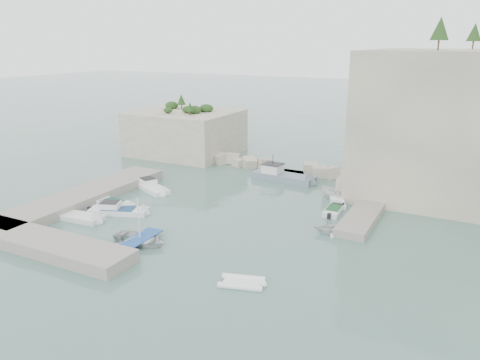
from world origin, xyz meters
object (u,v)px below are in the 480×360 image
at_px(inflatable_dinghy, 242,284).
at_px(tender_east_b, 334,212).
at_px(motorboat_a, 151,190).
at_px(tender_east_c, 337,204).
at_px(rowboat, 140,243).
at_px(tender_east_a, 329,233).
at_px(tender_east_d, 339,199).
at_px(work_boat, 284,180).
at_px(motorboat_e, 82,220).
at_px(motorboat_d, 119,213).
at_px(motorboat_c, 114,206).

xyz_separation_m(inflatable_dinghy, tender_east_b, (1.72, 18.65, 0.00)).
xyz_separation_m(motorboat_a, tender_east_c, (22.29, 5.62, 0.00)).
xyz_separation_m(motorboat_a, rowboat, (9.22, -13.57, 0.00)).
relative_size(tender_east_a, tender_east_d, 0.64).
bearing_deg(tender_east_a, rowboat, 100.68).
bearing_deg(work_boat, inflatable_dinghy, -69.34).
relative_size(motorboat_e, work_boat, 0.54).
relative_size(motorboat_e, motorboat_d, 0.73).
bearing_deg(tender_east_a, motorboat_c, 74.44).
distance_m(inflatable_dinghy, tender_east_a, 13.17).
distance_m(rowboat, tender_east_d, 24.43).
bearing_deg(tender_east_d, tender_east_c, -172.83).
bearing_deg(tender_east_a, tender_east_b, -12.17).
distance_m(motorboat_e, rowboat, 9.31).
bearing_deg(inflatable_dinghy, tender_east_a, 61.25).
bearing_deg(tender_east_d, inflatable_dinghy, 176.78).
bearing_deg(tender_east_c, motorboat_c, 96.91).
xyz_separation_m(motorboat_d, inflatable_dinghy, (18.94, -7.60, 0.00)).
xyz_separation_m(tender_east_c, work_boat, (-9.10, 5.97, 0.00)).
xyz_separation_m(tender_east_b, work_boat, (-9.59, 9.00, 0.00)).
distance_m(inflatable_dinghy, work_boat, 28.75).
relative_size(tender_east_c, work_boat, 0.48).
bearing_deg(work_boat, rowboat, -94.20).
relative_size(motorboat_e, tender_east_a, 1.74).
height_order(motorboat_e, tender_east_c, same).
height_order(motorboat_c, rowboat, rowboat).
bearing_deg(rowboat, tender_east_a, -56.05).
height_order(motorboat_d, tender_east_a, tender_east_a).
bearing_deg(motorboat_d, tender_east_a, -7.87).
height_order(tender_east_c, work_boat, work_boat).
relative_size(rowboat, inflatable_dinghy, 1.43).
relative_size(tender_east_b, tender_east_c, 1.02).
bearing_deg(motorboat_a, motorboat_d, -50.51).
distance_m(motorboat_d, tender_east_a, 22.52).
height_order(motorboat_a, motorboat_e, motorboat_a).
height_order(motorboat_a, tender_east_a, tender_east_a).
height_order(motorboat_a, tender_east_c, motorboat_a).
height_order(inflatable_dinghy, tender_east_d, tender_east_d).
xyz_separation_m(motorboat_c, tender_east_c, (22.27, 12.52, 0.00)).
distance_m(motorboat_c, motorboat_e, 4.85).
height_order(motorboat_c, motorboat_d, motorboat_d).
bearing_deg(motorboat_e, tender_east_d, 36.51).
distance_m(rowboat, tender_east_b, 21.10).
bearing_deg(tender_east_c, motorboat_a, 81.72).
height_order(motorboat_c, tender_east_c, same).
bearing_deg(rowboat, inflatable_dinghy, -102.82).
xyz_separation_m(motorboat_a, motorboat_d, (2.12, -8.46, 0.00)).
relative_size(tender_east_a, tender_east_b, 0.63).
xyz_separation_m(motorboat_e, motorboat_d, (2.03, 3.29, 0.00)).
height_order(motorboat_c, tender_east_d, tender_east_d).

